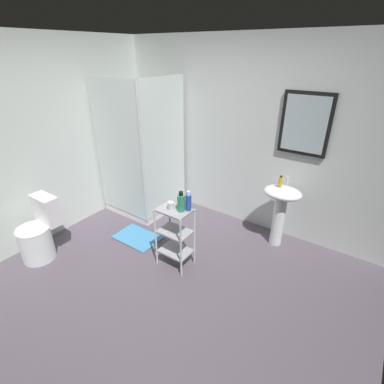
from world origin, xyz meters
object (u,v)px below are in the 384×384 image
rinse_cup (171,206)px  body_wash_bottle_green (181,203)px  shower_stall (144,183)px  hand_soap_bottle (280,182)px  shampoo_bottle_blue (188,202)px  bath_mat (137,237)px  storage_cart (175,233)px  pedestal_sink (281,205)px  toilet (39,234)px

rinse_cup → body_wash_bottle_green: bearing=16.6°
shower_stall → body_wash_bottle_green: (1.26, -0.73, 0.38)m
rinse_cup → shower_stall: bearing=146.2°
hand_soap_bottle → body_wash_bottle_green: bearing=-124.3°
shampoo_bottle_blue → hand_soap_bottle: bearing=56.3°
rinse_cup → shampoo_bottle_blue: bearing=29.1°
shower_stall → rinse_cup: (1.14, -0.76, 0.32)m
bath_mat → storage_cart: bearing=-7.8°
storage_cart → shampoo_bottle_blue: 0.43m
pedestal_sink → rinse_cup: rinse_cup is taller
storage_cart → hand_soap_bottle: hand_soap_bottle is taller
toilet → body_wash_bottle_green: size_ratio=3.27×
pedestal_sink → storage_cart: (-0.83, -1.06, -0.14)m
shower_stall → toilet: shower_stall is taller
toilet → shampoo_bottle_blue: bearing=29.9°
body_wash_bottle_green → toilet: bearing=-150.9°
hand_soap_bottle → shampoo_bottle_blue: bearing=-123.7°
shower_stall → pedestal_sink: size_ratio=2.47×
shampoo_bottle_blue → bath_mat: shampoo_bottle_blue is taller
toilet → storage_cart: toilet is taller
toilet → hand_soap_bottle: bearing=40.3°
toilet → hand_soap_bottle: (2.22, 1.88, 0.56)m
shower_stall → shampoo_bottle_blue: size_ratio=8.87×
storage_cart → hand_soap_bottle: 1.39m
shampoo_bottle_blue → body_wash_bottle_green: (-0.05, -0.06, 0.00)m
pedestal_sink → hand_soap_bottle: size_ratio=5.50×
pedestal_sink → rinse_cup: size_ratio=9.46×
storage_cart → hand_soap_bottle: size_ratio=5.03×
toilet → bath_mat: size_ratio=1.27×
shampoo_bottle_blue → rinse_cup: shampoo_bottle_blue is taller
hand_soap_bottle → shampoo_bottle_blue: (-0.65, -0.98, -0.04)m
shampoo_bottle_blue → bath_mat: bearing=178.6°
toilet → shampoo_bottle_blue: size_ratio=3.37×
body_wash_bottle_green → rinse_cup: body_wash_bottle_green is taller
pedestal_sink → hand_soap_bottle: 0.30m
bath_mat → body_wash_bottle_green: bearing=-5.7°
pedestal_sink → hand_soap_bottle: bearing=-176.1°
shower_stall → storage_cart: shower_stall is taller
shampoo_bottle_blue → rinse_cup: size_ratio=2.63×
shower_stall → toilet: 1.60m
storage_cart → bath_mat: 0.86m
pedestal_sink → bath_mat: pedestal_sink is taller
shower_stall → hand_soap_bottle: (1.97, 0.31, 0.41)m
pedestal_sink → rinse_cup: (-0.87, -1.08, 0.20)m
rinse_cup → pedestal_sink: bearing=51.2°
storage_cart → rinse_cup: bearing=-158.1°
body_wash_bottle_green → shower_stall: bearing=149.8°
body_wash_bottle_green → pedestal_sink: bearing=54.2°
storage_cart → pedestal_sink: bearing=51.9°
body_wash_bottle_green → bath_mat: size_ratio=0.39×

